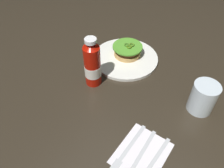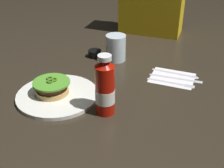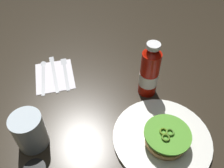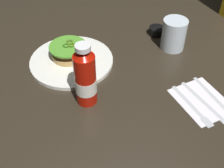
{
  "view_description": "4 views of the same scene",
  "coord_description": "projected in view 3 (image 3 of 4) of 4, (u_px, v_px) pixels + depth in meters",
  "views": [
    {
      "loc": [
        0.57,
        0.21,
        0.61
      ],
      "look_at": [
        0.1,
        -0.1,
        0.05
      ],
      "focal_mm": 35.46,
      "sensor_mm": 36.0,
      "label": 1
    },
    {
      "loc": [
        0.38,
        -0.93,
        0.56
      ],
      "look_at": [
        0.07,
        -0.09,
        0.05
      ],
      "focal_mm": 47.72,
      "sensor_mm": 36.0,
      "label": 2
    },
    {
      "loc": [
        -0.41,
        0.07,
        0.6
      ],
      "look_at": [
        0.11,
        -0.07,
        0.05
      ],
      "focal_mm": 37.37,
      "sensor_mm": 36.0,
      "label": 3
    },
    {
      "loc": [
        0.66,
        -0.42,
        0.63
      ],
      "look_at": [
        0.11,
        -0.12,
        0.05
      ],
      "focal_mm": 46.86,
      "sensor_mm": 36.0,
      "label": 4
    }
  ],
  "objects": [
    {
      "name": "spoon_utensil",
      "position": [
        43.0,
        72.0,
        0.88
      ],
      "size": [
        0.19,
        0.03,
        0.0
      ],
      "color": "silver",
      "rests_on": "napkin"
    },
    {
      "name": "water_glass",
      "position": [
        30.0,
        131.0,
        0.64
      ],
      "size": [
        0.09,
        0.09,
        0.11
      ],
      "primitive_type": "cylinder",
      "color": "silver",
      "rests_on": "ground_plane"
    },
    {
      "name": "burger_sandwich",
      "position": [
        166.0,
        138.0,
        0.64
      ],
      "size": [
        0.13,
        0.13,
        0.05
      ],
      "color": "tan",
      "rests_on": "dinner_plate"
    },
    {
      "name": "fork_utensil",
      "position": [
        65.0,
        70.0,
        0.88
      ],
      "size": [
        0.18,
        0.02,
        0.0
      ],
      "color": "silver",
      "rests_on": "napkin"
    },
    {
      "name": "ground_plane",
      "position": [
        99.0,
        124.0,
        0.72
      ],
      "size": [
        3.0,
        3.0,
        0.0
      ],
      "primitive_type": "plane",
      "color": "#2D251B"
    },
    {
      "name": "butter_knife",
      "position": [
        54.0,
        71.0,
        0.88
      ],
      "size": [
        0.21,
        0.02,
        0.0
      ],
      "color": "silver",
      "rests_on": "napkin"
    },
    {
      "name": "dinner_plate",
      "position": [
        162.0,
        138.0,
        0.68
      ],
      "size": [
        0.28,
        0.28,
        0.01
      ],
      "primitive_type": "cylinder",
      "color": "white",
      "rests_on": "ground_plane"
    },
    {
      "name": "ketchup_bottle",
      "position": [
        149.0,
        72.0,
        0.75
      ],
      "size": [
        0.06,
        0.06,
        0.2
      ],
      "color": "#B01207",
      "rests_on": "ground_plane"
    },
    {
      "name": "napkin",
      "position": [
        55.0,
        76.0,
        0.87
      ],
      "size": [
        0.17,
        0.14,
        0.0
      ],
      "primitive_type": "cube",
      "rotation": [
        0.0,
        0.0,
        -0.03
      ],
      "color": "white",
      "rests_on": "ground_plane"
    }
  ]
}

